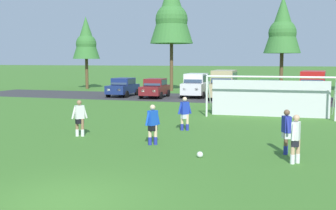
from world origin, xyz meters
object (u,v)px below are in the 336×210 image
at_px(player_midfield_center, 185,114).
at_px(player_defender_far, 153,125).
at_px(player_winger_right, 296,139).
at_px(parked_car_slot_center, 224,84).
at_px(parked_car_slot_left, 155,88).
at_px(player_winger_left, 80,118).
at_px(parked_car_slot_far_left, 123,87).
at_px(player_striker_near, 286,132).
at_px(parked_car_slot_right, 313,86).
at_px(soccer_ball, 200,155).
at_px(parked_car_slot_center_right, 270,90).
at_px(soccer_goal, 269,96).
at_px(parked_car_slot_center_left, 196,85).

xyz_separation_m(player_midfield_center, player_defender_far, (-0.32, -3.75, 0.00)).
xyz_separation_m(player_winger_right, parked_car_slot_center, (-6.26, 21.96, 0.52)).
relative_size(player_defender_far, parked_car_slot_center, 0.34).
height_order(player_midfield_center, parked_car_slot_center, parked_car_slot_center).
bearing_deg(parked_car_slot_left, player_winger_left, -80.61).
height_order(player_winger_right, parked_car_slot_far_left, parked_car_slot_far_left).
distance_m(player_striker_near, parked_car_slot_right, 20.30).
bearing_deg(soccer_ball, player_winger_right, 2.68).
bearing_deg(parked_car_slot_center_right, player_midfield_center, -99.76).
relative_size(player_defender_far, parked_car_slot_center_right, 0.38).
relative_size(player_striker_near, player_winger_right, 1.00).
relative_size(soccer_goal, parked_car_slot_center, 1.53).
xyz_separation_m(player_striker_near, parked_car_slot_center, (-5.91, 20.58, 0.52)).
bearing_deg(player_defender_far, soccer_goal, 68.66).
xyz_separation_m(player_defender_far, parked_car_slot_center_left, (-3.56, 21.84, 0.29)).
height_order(player_midfield_center, parked_car_slot_right, parked_car_slot_right).
height_order(player_winger_left, player_winger_right, same).
distance_m(player_defender_far, parked_car_slot_center_left, 22.13).
xyz_separation_m(player_winger_left, player_winger_right, (9.32, -2.26, 0.00)).
xyz_separation_m(soccer_ball, parked_car_slot_center_left, (-5.90, 23.46, 1.00)).
distance_m(soccer_ball, parked_car_slot_center_right, 21.97).
bearing_deg(soccer_ball, player_midfield_center, 110.72).
distance_m(player_winger_right, parked_car_slot_right, 21.66).
height_order(soccer_ball, player_winger_left, player_winger_left).
relative_size(player_midfield_center, parked_car_slot_center, 0.34).
distance_m(player_winger_left, parked_car_slot_right, 21.98).
xyz_separation_m(player_midfield_center, parked_car_slot_right, (6.28, 16.40, 0.52)).
bearing_deg(player_winger_left, player_striker_near, -5.59).
relative_size(player_defender_far, parked_car_slot_far_left, 0.39).
bearing_deg(player_midfield_center, parked_car_slot_center, 93.48).
bearing_deg(player_winger_left, player_defender_far, -11.76).
bearing_deg(player_winger_right, parked_car_slot_far_left, 125.82).
bearing_deg(player_winger_right, soccer_ball, -177.32).
relative_size(soccer_goal, player_striker_near, 4.57).
distance_m(player_striker_near, player_defender_far, 5.21).
xyz_separation_m(parked_car_slot_center_left, parked_car_slot_right, (10.16, -1.68, 0.23)).
distance_m(soccer_goal, parked_car_slot_center, 11.51).
relative_size(parked_car_slot_far_left, parked_car_slot_center_right, 0.99).
bearing_deg(parked_car_slot_left, soccer_goal, -43.24).
xyz_separation_m(player_midfield_center, parked_car_slot_center, (-1.02, 16.74, 0.52)).
bearing_deg(parked_car_slot_right, parked_car_slot_center, 177.39).
height_order(parked_car_slot_far_left, parked_car_slot_center_left, parked_car_slot_center_left).
xyz_separation_m(player_striker_near, player_winger_left, (-8.97, 0.88, 0.00)).
relative_size(parked_car_slot_center_right, parked_car_slot_right, 0.87).
distance_m(player_midfield_center, parked_car_slot_center_right, 16.81).
height_order(soccer_ball, parked_car_slot_center_left, parked_car_slot_center_left).
height_order(player_striker_near, parked_car_slot_center_left, parked_car_slot_center_left).
bearing_deg(player_defender_far, player_midfield_center, 85.20).
bearing_deg(player_winger_left, parked_car_slot_right, 61.85).
height_order(player_striker_near, player_midfield_center, same).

